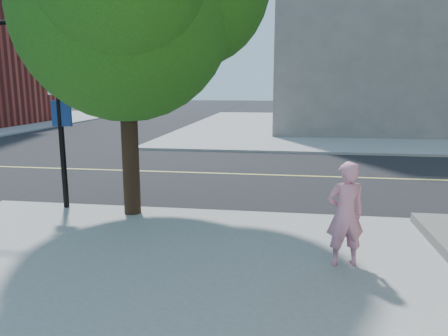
# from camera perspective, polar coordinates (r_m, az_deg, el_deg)

# --- Properties ---
(ground) EXTENTS (140.00, 140.00, 0.00)m
(ground) POSITION_cam_1_polar(r_m,az_deg,el_deg) (11.25, -23.18, -4.79)
(ground) COLOR black
(ground) RESTS_ON ground
(road_ew) EXTENTS (140.00, 9.00, 0.01)m
(road_ew) POSITION_cam_1_polar(r_m,az_deg,el_deg) (15.15, -14.32, -0.30)
(road_ew) COLOR black
(road_ew) RESTS_ON ground
(sidewalk_ne) EXTENTS (29.00, 25.00, 0.12)m
(sidewalk_ne) POSITION_cam_1_polar(r_m,az_deg,el_deg) (31.74, 22.56, 5.10)
(sidewalk_ne) COLOR gray
(sidewalk_ne) RESTS_ON ground
(filler_ne) EXTENTS (18.00, 16.00, 14.00)m
(filler_ne) POSITION_cam_1_polar(r_m,az_deg,el_deg) (32.50, 24.20, 17.61)
(filler_ne) COLOR slate
(filler_ne) RESTS_ON sidewalk_ne
(man_on_phone) EXTENTS (0.68, 0.52, 1.65)m
(man_on_phone) POSITION_cam_1_polar(r_m,az_deg,el_deg) (6.86, 15.84, -5.93)
(man_on_phone) COLOR pink
(man_on_phone) RESTS_ON sidewalk_se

